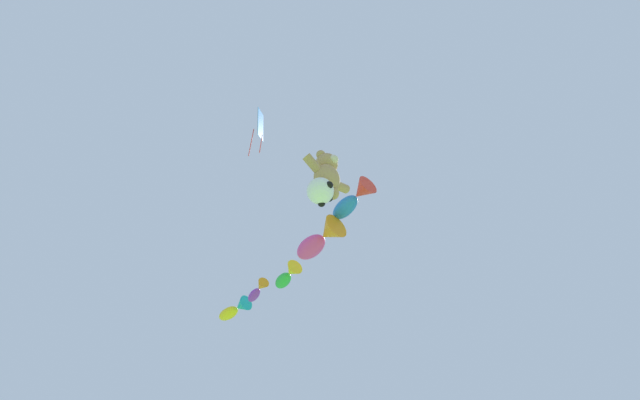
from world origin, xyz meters
TOP-DOWN VIEW (x-y plane):
  - teddy_bear_kite at (1.89, 3.73)m, footprint 2.18×0.96m
  - soccer_ball_kite at (1.60, 3.76)m, footprint 1.00×1.00m
  - fish_kite_cobalt at (3.82, 4.16)m, footprint 1.07×2.18m
  - fish_kite_magenta at (3.96, 6.16)m, footprint 1.14×2.35m
  - fish_kite_emerald at (4.45, 8.64)m, footprint 0.97×1.63m
  - fish_kite_violet at (4.50, 10.80)m, footprint 0.85×1.62m
  - fish_kite_goldfin at (4.80, 12.94)m, footprint 0.83×1.95m
  - diamond_kite at (-0.40, 5.07)m, footprint 1.12×1.05m

SIDE VIEW (x-z plane):
  - soccer_ball_kite at x=1.60m, z-range 11.67..12.59m
  - fish_kite_emerald at x=4.45m, z-range 12.94..13.66m
  - fish_kite_magenta at x=3.96m, z-range 12.82..13.90m
  - teddy_bear_kite at x=1.89m, z-range 12.28..14.49m
  - fish_kite_violet at x=4.50m, z-range 13.52..14.05m
  - fish_kite_goldfin at x=4.80m, z-range 13.63..14.40m
  - fish_kite_cobalt at x=3.82m, z-range 13.62..14.47m
  - diamond_kite at x=-0.40m, z-range 14.02..17.22m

